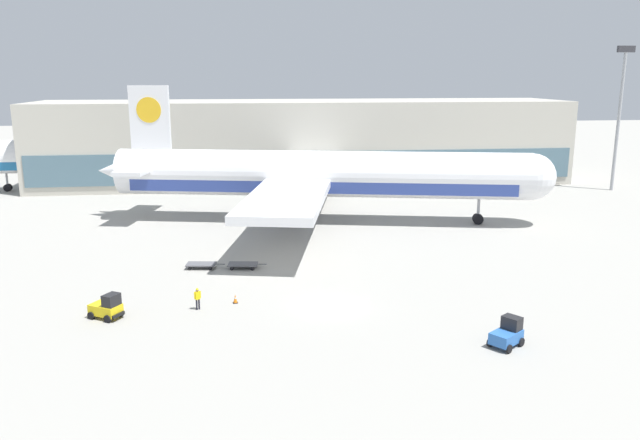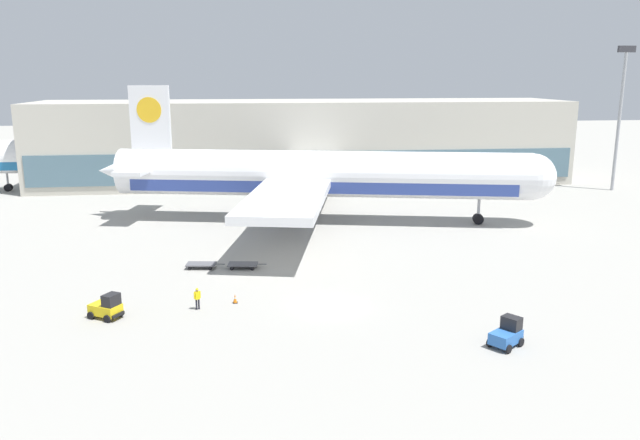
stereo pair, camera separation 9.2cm
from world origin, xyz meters
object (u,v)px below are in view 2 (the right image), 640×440
object	(u,v)px
light_mast	(620,108)
ground_crew_near	(197,297)
baggage_tug_foreground	(107,307)
baggage_dolly_second	(243,264)
traffic_cone_near	(235,299)
baggage_tug_mid	(507,334)
baggage_dolly_lead	(201,264)
airplane_main	(315,176)

from	to	relation	value
light_mast	ground_crew_near	xyz separation A→B (m)	(-63.39, -45.84, -12.12)
baggage_tug_foreground	baggage_dolly_second	world-z (taller)	baggage_tug_foreground
traffic_cone_near	baggage_dolly_second	bearing A→B (deg)	85.95
baggage_tug_foreground	light_mast	bearing A→B (deg)	64.84
ground_crew_near	baggage_tug_mid	bearing A→B (deg)	-49.07
baggage_tug_mid	traffic_cone_near	xyz separation A→B (m)	(-18.66, 10.67, -0.51)
baggage_dolly_second	light_mast	bearing A→B (deg)	38.38
baggage_dolly_second	traffic_cone_near	distance (m)	9.43
baggage_dolly_lead	baggage_dolly_second	distance (m)	4.03
airplane_main	baggage_tug_mid	xyz separation A→B (m)	(8.73, -39.48, -4.96)
baggage_tug_foreground	baggage_tug_mid	distance (m)	29.62
airplane_main	baggage_dolly_second	size ratio (longest dim) A/B	15.20
ground_crew_near	light_mast	bearing A→B (deg)	10.67
baggage_dolly_second	ground_crew_near	xyz separation A→B (m)	(-3.60, -10.52, 0.68)
baggage_dolly_second	baggage_dolly_lead	bearing A→B (deg)	-179.69
traffic_cone_near	airplane_main	bearing A→B (deg)	70.98
airplane_main	baggage_dolly_lead	distance (m)	23.70
airplane_main	traffic_cone_near	xyz separation A→B (m)	(-9.93, -28.81, -5.47)
ground_crew_near	baggage_dolly_second	bearing A→B (deg)	45.89
baggage_tug_foreground	baggage_dolly_lead	xyz separation A→B (m)	(6.37, 12.03, -0.49)
light_mast	traffic_cone_near	xyz separation A→B (m)	(-60.45, -44.73, -12.82)
baggage_tug_foreground	baggage_tug_mid	world-z (taller)	same
light_mast	baggage_tug_foreground	size ratio (longest dim) A/B	8.06
baggage_tug_foreground	traffic_cone_near	size ratio (longest dim) A/B	3.75
baggage_dolly_second	airplane_main	bearing A→B (deg)	72.29
baggage_tug_mid	baggage_tug_foreground	bearing A→B (deg)	127.10
baggage_dolly_lead	ground_crew_near	size ratio (longest dim) A/B	2.10
baggage_tug_foreground	traffic_cone_near	distance (m)	9.93
light_mast	airplane_main	world-z (taller)	light_mast
airplane_main	traffic_cone_near	distance (m)	30.96
airplane_main	baggage_dolly_lead	xyz separation A→B (m)	(-13.26, -18.88, -5.45)
baggage_dolly_second	traffic_cone_near	xyz separation A→B (m)	(-0.67, -9.41, -0.02)
baggage_tug_foreground	ground_crew_near	size ratio (longest dim) A/B	1.57
airplane_main	traffic_cone_near	size ratio (longest dim) A/B	76.39
baggage_dolly_lead	baggage_dolly_second	bearing A→B (deg)	0.31
light_mast	baggage_tug_foreground	xyz separation A→B (m)	(-70.14, -46.83, -12.31)
baggage_dolly_lead	traffic_cone_near	world-z (taller)	traffic_cone_near
airplane_main	baggage_tug_foreground	world-z (taller)	airplane_main
airplane_main	baggage_dolly_lead	world-z (taller)	airplane_main
airplane_main	baggage_tug_foreground	size ratio (longest dim) A/B	20.37
baggage_tug_foreground	traffic_cone_near	world-z (taller)	baggage_tug_foreground
airplane_main	baggage_dolly_second	distance (m)	22.18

